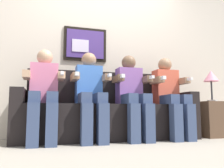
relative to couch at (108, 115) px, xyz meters
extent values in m
plane|color=#9E9384|center=(0.00, -0.33, -0.31)|extent=(6.14, 6.14, 0.00)
cube|color=beige|center=(0.00, 0.44, 0.99)|extent=(4.72, 0.05, 2.60)
cube|color=black|center=(-0.25, 0.40, 1.04)|extent=(0.63, 0.03, 0.50)
cube|color=#4C337F|center=(-0.25, 0.38, 1.04)|extent=(0.55, 0.02, 0.42)
cube|color=silver|center=(-0.32, 0.37, 1.00)|extent=(0.24, 0.02, 0.18)
cube|color=black|center=(0.00, -0.04, -0.09)|extent=(2.04, 0.58, 0.45)
cube|color=black|center=(0.00, 0.18, 0.36)|extent=(2.04, 0.14, 0.45)
cube|color=black|center=(-1.09, -0.04, 0.00)|extent=(0.14, 0.58, 0.62)
cube|color=black|center=(1.09, -0.04, 0.00)|extent=(0.14, 0.58, 0.62)
cube|color=pink|center=(-0.82, -0.05, 0.38)|extent=(0.32, 0.20, 0.48)
sphere|color=tan|center=(-0.82, -0.05, 0.70)|extent=(0.19, 0.19, 0.19)
cube|color=#38476B|center=(-0.91, -0.25, 0.20)|extent=(0.12, 0.40, 0.12)
cube|color=#38476B|center=(-0.73, -0.25, 0.20)|extent=(0.12, 0.40, 0.12)
cube|color=#38476B|center=(-0.91, -0.45, -0.09)|extent=(0.12, 0.12, 0.45)
cube|color=#38476B|center=(-0.73, -0.45, -0.09)|extent=(0.12, 0.12, 0.45)
cube|color=tan|center=(-1.01, -0.17, 0.46)|extent=(0.08, 0.28, 0.08)
cube|color=tan|center=(-0.63, -0.17, 0.46)|extent=(0.08, 0.28, 0.08)
cube|color=white|center=(-0.63, -0.33, 0.47)|extent=(0.04, 0.13, 0.04)
cube|color=#3F72CC|center=(-0.27, -0.05, 0.38)|extent=(0.32, 0.20, 0.48)
sphere|color=#9E7556|center=(-0.27, -0.05, 0.70)|extent=(0.19, 0.19, 0.19)
cube|color=#38476B|center=(-0.36, -0.25, 0.20)|extent=(0.12, 0.40, 0.12)
cube|color=#38476B|center=(-0.18, -0.25, 0.20)|extent=(0.12, 0.40, 0.12)
cube|color=#38476B|center=(-0.36, -0.45, -0.09)|extent=(0.12, 0.12, 0.45)
cube|color=#38476B|center=(-0.18, -0.45, -0.09)|extent=(0.12, 0.12, 0.45)
cube|color=#9E7556|center=(-0.46, -0.17, 0.46)|extent=(0.08, 0.28, 0.08)
cube|color=#9E7556|center=(-0.08, -0.17, 0.46)|extent=(0.08, 0.28, 0.08)
cube|color=white|center=(-0.08, -0.33, 0.47)|extent=(0.04, 0.13, 0.04)
cube|color=white|center=(-0.46, -0.33, 0.47)|extent=(0.04, 0.10, 0.04)
cube|color=#8C59A5|center=(0.27, -0.05, 0.38)|extent=(0.32, 0.20, 0.48)
sphere|color=brown|center=(0.27, -0.05, 0.70)|extent=(0.19, 0.19, 0.19)
cube|color=#38476B|center=(0.18, -0.25, 0.20)|extent=(0.12, 0.40, 0.12)
cube|color=#38476B|center=(0.36, -0.25, 0.20)|extent=(0.12, 0.40, 0.12)
cube|color=#38476B|center=(0.18, -0.45, -0.09)|extent=(0.12, 0.12, 0.45)
cube|color=#38476B|center=(0.36, -0.45, -0.09)|extent=(0.12, 0.12, 0.45)
cube|color=brown|center=(0.08, -0.17, 0.46)|extent=(0.08, 0.28, 0.08)
cube|color=brown|center=(0.46, -0.17, 0.46)|extent=(0.08, 0.28, 0.08)
cube|color=white|center=(0.46, -0.33, 0.47)|extent=(0.04, 0.13, 0.04)
cube|color=white|center=(0.08, -0.33, 0.47)|extent=(0.04, 0.10, 0.04)
cube|color=#D8593F|center=(0.82, -0.05, 0.38)|extent=(0.32, 0.20, 0.48)
sphere|color=#9E7556|center=(0.82, -0.05, 0.70)|extent=(0.19, 0.19, 0.19)
cube|color=#38476B|center=(0.73, -0.25, 0.20)|extent=(0.12, 0.40, 0.12)
cube|color=#38476B|center=(0.91, -0.25, 0.20)|extent=(0.12, 0.40, 0.12)
cube|color=#38476B|center=(0.73, -0.45, -0.09)|extent=(0.12, 0.12, 0.45)
cube|color=#38476B|center=(0.91, -0.45, -0.09)|extent=(0.12, 0.12, 0.45)
cube|color=#9E7556|center=(0.63, -0.17, 0.46)|extent=(0.08, 0.28, 0.08)
cube|color=#9E7556|center=(1.01, -0.17, 0.46)|extent=(0.08, 0.28, 0.08)
cube|color=white|center=(1.01, -0.33, 0.47)|extent=(0.04, 0.13, 0.04)
cube|color=white|center=(0.63, -0.33, 0.47)|extent=(0.04, 0.10, 0.04)
cube|color=brown|center=(1.51, -0.11, -0.06)|extent=(0.40, 0.40, 0.50)
cylinder|color=#333338|center=(1.55, -0.09, 0.20)|extent=(0.14, 0.14, 0.02)
cylinder|color=#333338|center=(1.55, -0.09, 0.35)|extent=(0.02, 0.02, 0.28)
cone|color=pink|center=(1.55, -0.09, 0.57)|extent=(0.22, 0.22, 0.16)
cube|color=white|center=(1.46, -0.22, 0.20)|extent=(0.04, 0.13, 0.02)
camera|label=1|loc=(-0.81, -2.96, 0.05)|focal=37.55mm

